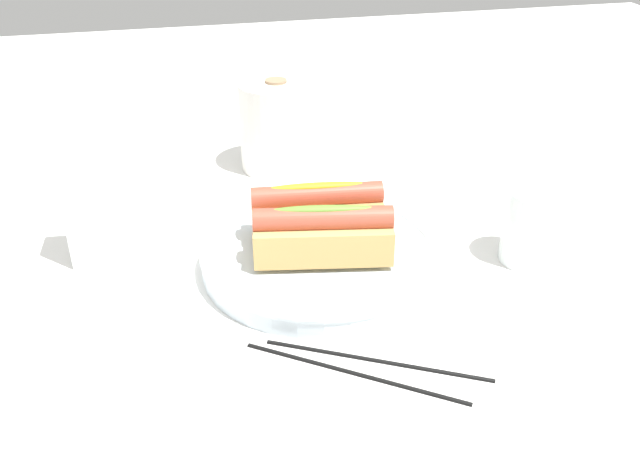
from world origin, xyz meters
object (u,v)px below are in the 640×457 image
hotdog_front (323,235)px  chopstick_far (354,372)px  water_glass (532,228)px  napkin_box (115,200)px  serving_bowl (320,254)px  hotdog_back (317,211)px  paper_towel_roll (277,125)px  chopstick_near (381,359)px

hotdog_front → chopstick_far: bearing=-92.6°
water_glass → napkin_box: (-0.46, 0.11, 0.03)m
serving_bowl → chopstick_far: size_ratio=1.25×
hotdog_back → chopstick_far: 0.22m
hotdog_back → water_glass: (0.24, -0.07, -0.02)m
serving_bowl → chopstick_far: (-0.01, -0.19, -0.01)m
napkin_box → serving_bowl: bearing=-15.9°
hotdog_front → water_glass: (0.24, -0.01, -0.02)m
serving_bowl → paper_towel_roll: size_ratio=2.04×
hotdog_back → napkin_box: (-0.23, 0.05, 0.02)m
chopstick_near → chopstick_far: same height
water_glass → chopstick_near: (-0.22, -0.13, -0.04)m
chopstick_far → water_glass: bearing=64.9°
hotdog_back → chopstick_near: bearing=-85.1°
serving_bowl → chopstick_near: bearing=-83.4°
napkin_box → chopstick_far: size_ratio=0.68×
chopstick_near → water_glass: bearing=59.0°
paper_towel_roll → napkin_box: size_ratio=0.89×
hotdog_front → water_glass: hotdog_front is taller
napkin_box → water_glass: bearing=-11.1°
serving_bowl → hotdog_front: 0.05m
napkin_box → chopstick_near: size_ratio=0.68×
napkin_box → chopstick_near: bearing=-43.0°
serving_bowl → chopstick_far: 0.19m
napkin_box → chopstick_near: 0.35m
serving_bowl → hotdog_back: 0.05m
chopstick_near → paper_towel_roll: bearing=120.2°
water_glass → chopstick_near: water_glass is taller
paper_towel_roll → chopstick_far: bearing=-91.4°
hotdog_front → hotdog_back: bearing=83.9°
napkin_box → chopstick_far: 0.34m
water_glass → chopstick_near: 0.26m
chopstick_near → hotdog_front: bearing=126.7°
hotdog_back → chopstick_near: (0.02, -0.20, -0.06)m
serving_bowl → napkin_box: bearing=161.4°
water_glass → chopstick_near: size_ratio=0.41×
water_glass → paper_towel_roll: size_ratio=0.67×
water_glass → hotdog_back: bearing=164.4°
serving_bowl → hotdog_back: size_ratio=1.77×
chopstick_near → chopstick_far: bearing=-130.4°
hotdog_back → chopstick_far: bearing=-93.5°
napkin_box → chopstick_far: bearing=-48.1°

